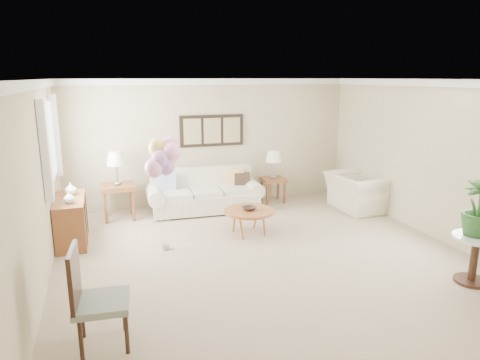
{
  "coord_description": "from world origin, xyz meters",
  "views": [
    {
      "loc": [
        -2.22,
        -5.62,
        2.63
      ],
      "look_at": [
        -0.17,
        0.6,
        1.05
      ],
      "focal_mm": 32.0,
      "sensor_mm": 36.0,
      "label": 1
    }
  ],
  "objects_px": {
    "coffee_table": "(249,212)",
    "armchair": "(358,192)",
    "accent_chair": "(93,296)",
    "sofa": "(205,195)",
    "balloon_cluster": "(163,157)"
  },
  "relations": [
    {
      "from": "accent_chair",
      "to": "balloon_cluster",
      "type": "bearing_deg",
      "value": 64.92
    },
    {
      "from": "accent_chair",
      "to": "armchair",
      "type": "bearing_deg",
      "value": 31.83
    },
    {
      "from": "accent_chair",
      "to": "balloon_cluster",
      "type": "xyz_separation_m",
      "value": [
        1.05,
        2.24,
        0.92
      ]
    },
    {
      "from": "coffee_table",
      "to": "balloon_cluster",
      "type": "xyz_separation_m",
      "value": [
        -1.45,
        -0.28,
        1.08
      ]
    },
    {
      "from": "armchair",
      "to": "balloon_cluster",
      "type": "relative_size",
      "value": 0.64
    },
    {
      "from": "accent_chair",
      "to": "coffee_table",
      "type": "bearing_deg",
      "value": 45.21
    },
    {
      "from": "coffee_table",
      "to": "armchair",
      "type": "relative_size",
      "value": 0.75
    },
    {
      "from": "balloon_cluster",
      "to": "sofa",
      "type": "bearing_deg",
      "value": 59.94
    },
    {
      "from": "sofa",
      "to": "accent_chair",
      "type": "xyz_separation_m",
      "value": [
        -2.09,
        -4.05,
        0.22
      ]
    },
    {
      "from": "sofa",
      "to": "armchair",
      "type": "distance_m",
      "value": 3.09
    },
    {
      "from": "sofa",
      "to": "coffee_table",
      "type": "bearing_deg",
      "value": -75.13
    },
    {
      "from": "coffee_table",
      "to": "balloon_cluster",
      "type": "height_order",
      "value": "balloon_cluster"
    },
    {
      "from": "sofa",
      "to": "accent_chair",
      "type": "distance_m",
      "value": 4.56
    },
    {
      "from": "armchair",
      "to": "accent_chair",
      "type": "bearing_deg",
      "value": 118.98
    },
    {
      "from": "sofa",
      "to": "coffee_table",
      "type": "relative_size",
      "value": 2.72
    }
  ]
}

